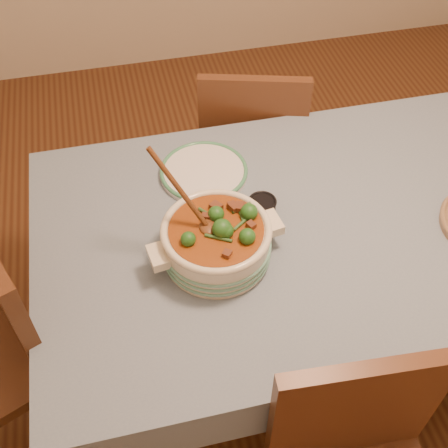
# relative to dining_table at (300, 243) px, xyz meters

# --- Properties ---
(floor) EXTENTS (4.50, 4.50, 0.00)m
(floor) POSITION_rel_dining_table_xyz_m (0.00, 0.00, -0.66)
(floor) COLOR #482514
(floor) RESTS_ON ground
(dining_table) EXTENTS (1.68, 1.08, 0.76)m
(dining_table) POSITION_rel_dining_table_xyz_m (0.00, 0.00, 0.00)
(dining_table) COLOR brown
(dining_table) RESTS_ON floor
(stew_casserole) EXTENTS (0.41, 0.35, 0.38)m
(stew_casserole) POSITION_rel_dining_table_xyz_m (-0.29, -0.06, 0.17)
(stew_casserole) COLOR beige
(stew_casserole) RESTS_ON dining_table
(white_plate) EXTENTS (0.32, 0.32, 0.03)m
(white_plate) POSITION_rel_dining_table_xyz_m (-0.26, 0.29, 0.11)
(white_plate) COLOR silver
(white_plate) RESTS_ON dining_table
(condiment_bowl) EXTENTS (0.11, 0.11, 0.05)m
(condiment_bowl) POSITION_rel_dining_table_xyz_m (-0.11, 0.08, 0.12)
(condiment_bowl) COLOR black
(condiment_bowl) RESTS_ON dining_table
(chair_far) EXTENTS (0.52, 0.52, 0.91)m
(chair_far) POSITION_rel_dining_table_xyz_m (0.03, 0.70, -0.15)
(chair_far) COLOR #542B19
(chair_far) RESTS_ON floor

